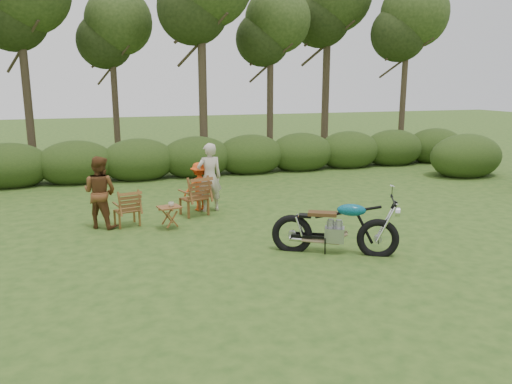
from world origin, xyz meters
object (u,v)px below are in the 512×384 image
object	(u,v)px
lawn_chair_left	(128,225)
adult_a	(210,211)
lawn_chair_right	(194,215)
cup	(171,204)
motorcycle	(334,253)
adult_b	(102,227)
child	(200,210)
side_table	(170,218)

from	to	relation	value
lawn_chair_left	adult_a	distance (m)	2.24
lawn_chair_right	cup	xyz separation A→B (m)	(-0.72, -1.03, 0.57)
motorcycle	adult_b	bearing A→B (deg)	171.08
motorcycle	child	world-z (taller)	motorcycle
motorcycle	side_table	size ratio (longest dim) A/B	4.43
lawn_chair_right	adult_a	distance (m)	0.53
cup	lawn_chair_right	bearing A→B (deg)	55.08
lawn_chair_right	cup	bearing A→B (deg)	39.47
adult_a	cup	bearing A→B (deg)	44.10
lawn_chair_right	lawn_chair_left	size ratio (longest dim) A/B	1.17
cup	child	xyz separation A→B (m)	(0.95, 1.45, -0.57)
adult_b	child	world-z (taller)	adult_b
side_table	cup	size ratio (longest dim) A/B	4.04
cup	child	bearing A→B (deg)	56.96
lawn_chair_right	side_table	xyz separation A→B (m)	(-0.76, -1.02, 0.26)
side_table	child	world-z (taller)	child
side_table	adult_b	world-z (taller)	adult_b
lawn_chair_left	child	xyz separation A→B (m)	(1.89, 0.87, 0.00)
motorcycle	adult_a	bearing A→B (deg)	140.15
cup	adult_b	xyz separation A→B (m)	(-1.50, 0.62, -0.57)
adult_b	child	xyz separation A→B (m)	(2.45, 0.84, 0.00)
side_table	lawn_chair_right	bearing A→B (deg)	53.06
side_table	child	distance (m)	1.77
child	lawn_chair_left	bearing A→B (deg)	14.90
lawn_chair_right	adult_b	world-z (taller)	adult_b
lawn_chair_left	cup	xyz separation A→B (m)	(0.94, -0.58, 0.57)
motorcycle	cup	world-z (taller)	motorcycle
lawn_chair_right	cup	world-z (taller)	cup
lawn_chair_left	side_table	xyz separation A→B (m)	(0.90, -0.56, 0.26)
cup	adult_a	xyz separation A→B (m)	(1.18, 1.29, -0.57)
child	cup	bearing A→B (deg)	47.03
side_table	adult_a	world-z (taller)	adult_a
motorcycle	child	size ratio (longest dim) A/B	1.85
cup	child	distance (m)	1.83
adult_b	side_table	bearing A→B (deg)	-168.46
side_table	adult_b	xyz separation A→B (m)	(-1.46, 0.60, -0.26)
lawn_chair_right	child	size ratio (longest dim) A/B	0.80
side_table	child	bearing A→B (deg)	55.48
adult_a	lawn_chair_left	bearing A→B (deg)	15.07
lawn_chair_left	adult_a	size ratio (longest dim) A/B	0.49
adult_a	child	xyz separation A→B (m)	(-0.24, 0.16, 0.00)
adult_b	child	size ratio (longest dim) A/B	1.32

